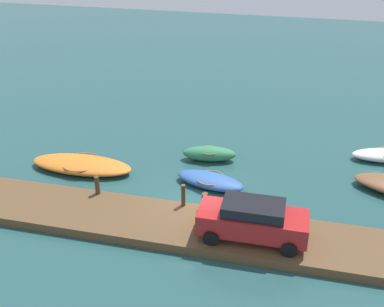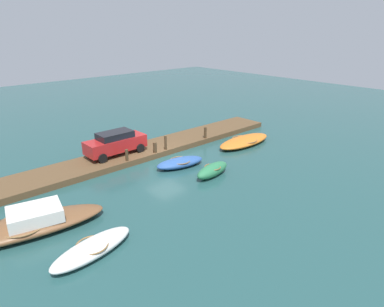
{
  "view_description": "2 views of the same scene",
  "coord_description": "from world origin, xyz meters",
  "px_view_note": "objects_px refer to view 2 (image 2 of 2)",
  "views": [
    {
      "loc": [
        3.87,
        -17.57,
        12.5
      ],
      "look_at": [
        -1.26,
        3.89,
        0.57
      ],
      "focal_mm": 43.74,
      "sensor_mm": 36.0,
      "label": 1
    },
    {
      "loc": [
        14.01,
        18.38,
        9.15
      ],
      "look_at": [
        0.25,
        3.16,
        1.37
      ],
      "focal_mm": 31.69,
      "sensor_mm": 36.0,
      "label": 2
    }
  ],
  "objects_px": {
    "dinghy_green": "(212,170)",
    "sailboat_brown": "(25,225)",
    "mooring_post_west": "(205,133)",
    "rowboat_blue": "(180,162)",
    "rowboat_white": "(92,248)",
    "motorboat_orange": "(244,141)",
    "mooring_post_mid_east": "(155,147)",
    "mooring_post_east": "(127,155)",
    "mooring_post_mid_west": "(166,143)",
    "parked_car": "(116,143)"
  },
  "relations": [
    {
      "from": "mooring_post_east",
      "to": "mooring_post_mid_east",
      "type": "bearing_deg",
      "value": 180.0
    },
    {
      "from": "mooring_post_east",
      "to": "dinghy_green",
      "type": "bearing_deg",
      "value": 122.38
    },
    {
      "from": "sailboat_brown",
      "to": "mooring_post_west",
      "type": "distance_m",
      "value": 15.85
    },
    {
      "from": "rowboat_white",
      "to": "parked_car",
      "type": "height_order",
      "value": "parked_car"
    },
    {
      "from": "mooring_post_mid_east",
      "to": "mooring_post_east",
      "type": "bearing_deg",
      "value": 0.0
    },
    {
      "from": "mooring_post_east",
      "to": "parked_car",
      "type": "distance_m",
      "value": 1.66
    },
    {
      "from": "sailboat_brown",
      "to": "mooring_post_east",
      "type": "distance_m",
      "value": 8.74
    },
    {
      "from": "motorboat_orange",
      "to": "mooring_post_mid_east",
      "type": "height_order",
      "value": "mooring_post_mid_east"
    },
    {
      "from": "rowboat_blue",
      "to": "mooring_post_mid_east",
      "type": "xyz_separation_m",
      "value": [
        0.26,
        -2.52,
        0.49
      ]
    },
    {
      "from": "sailboat_brown",
      "to": "mooring_post_west",
      "type": "height_order",
      "value": "sailboat_brown"
    },
    {
      "from": "mooring_post_west",
      "to": "rowboat_blue",
      "type": "bearing_deg",
      "value": 27.41
    },
    {
      "from": "motorboat_orange",
      "to": "mooring_post_east",
      "type": "xyz_separation_m",
      "value": [
        9.54,
        -2.51,
        0.51
      ]
    },
    {
      "from": "mooring_post_east",
      "to": "rowboat_white",
      "type": "bearing_deg",
      "value": 49.38
    },
    {
      "from": "dinghy_green",
      "to": "mooring_post_west",
      "type": "xyz_separation_m",
      "value": [
        -4.29,
        -5.08,
        0.46
      ]
    },
    {
      "from": "mooring_post_mid_west",
      "to": "mooring_post_east",
      "type": "height_order",
      "value": "mooring_post_mid_west"
    },
    {
      "from": "rowboat_blue",
      "to": "mooring_post_mid_west",
      "type": "bearing_deg",
      "value": -94.49
    },
    {
      "from": "mooring_post_mid_east",
      "to": "parked_car",
      "type": "bearing_deg",
      "value": -34.73
    },
    {
      "from": "rowboat_white",
      "to": "dinghy_green",
      "type": "bearing_deg",
      "value": -176.22
    },
    {
      "from": "dinghy_green",
      "to": "mooring_post_west",
      "type": "relative_size",
      "value": 3.31
    },
    {
      "from": "rowboat_white",
      "to": "mooring_post_mid_east",
      "type": "height_order",
      "value": "mooring_post_mid_east"
    },
    {
      "from": "sailboat_brown",
      "to": "parked_car",
      "type": "distance_m",
      "value": 9.64
    },
    {
      "from": "mooring_post_mid_west",
      "to": "parked_car",
      "type": "relative_size",
      "value": 0.24
    },
    {
      "from": "dinghy_green",
      "to": "mooring_post_east",
      "type": "height_order",
      "value": "mooring_post_east"
    },
    {
      "from": "motorboat_orange",
      "to": "mooring_post_west",
      "type": "height_order",
      "value": "mooring_post_west"
    },
    {
      "from": "dinghy_green",
      "to": "rowboat_blue",
      "type": "height_order",
      "value": "dinghy_green"
    },
    {
      "from": "mooring_post_mid_west",
      "to": "mooring_post_east",
      "type": "distance_m",
      "value": 3.38
    },
    {
      "from": "sailboat_brown",
      "to": "dinghy_green",
      "type": "bearing_deg",
      "value": -174.62
    },
    {
      "from": "parked_car",
      "to": "mooring_post_west",
      "type": "bearing_deg",
      "value": 167.62
    },
    {
      "from": "mooring_post_mid_west",
      "to": "rowboat_white",
      "type": "bearing_deg",
      "value": 37.2
    },
    {
      "from": "parked_car",
      "to": "mooring_post_east",
      "type": "bearing_deg",
      "value": 86.13
    },
    {
      "from": "rowboat_white",
      "to": "sailboat_brown",
      "type": "distance_m",
      "value": 3.92
    },
    {
      "from": "rowboat_white",
      "to": "mooring_post_west",
      "type": "bearing_deg",
      "value": -161.55
    },
    {
      "from": "sailboat_brown",
      "to": "parked_car",
      "type": "relative_size",
      "value": 1.79
    },
    {
      "from": "mooring_post_mid_east",
      "to": "parked_car",
      "type": "height_order",
      "value": "parked_car"
    },
    {
      "from": "mooring_post_mid_west",
      "to": "dinghy_green",
      "type": "bearing_deg",
      "value": 88.32
    },
    {
      "from": "sailboat_brown",
      "to": "mooring_post_west",
      "type": "xyz_separation_m",
      "value": [
        -15.4,
        -3.76,
        0.42
      ]
    },
    {
      "from": "sailboat_brown",
      "to": "mooring_post_mid_east",
      "type": "distance_m",
      "value": 10.94
    },
    {
      "from": "mooring_post_east",
      "to": "sailboat_brown",
      "type": "bearing_deg",
      "value": 25.49
    },
    {
      "from": "rowboat_white",
      "to": "parked_car",
      "type": "relative_size",
      "value": 0.94
    },
    {
      "from": "motorboat_orange",
      "to": "mooring_post_west",
      "type": "distance_m",
      "value": 3.28
    },
    {
      "from": "mooring_post_east",
      "to": "parked_car",
      "type": "xyz_separation_m",
      "value": [
        -0.1,
        -1.59,
        0.48
      ]
    },
    {
      "from": "dinghy_green",
      "to": "sailboat_brown",
      "type": "height_order",
      "value": "sailboat_brown"
    },
    {
      "from": "parked_car",
      "to": "mooring_post_mid_west",
      "type": "bearing_deg",
      "value": 153.85
    },
    {
      "from": "rowboat_white",
      "to": "sailboat_brown",
      "type": "height_order",
      "value": "sailboat_brown"
    },
    {
      "from": "sailboat_brown",
      "to": "motorboat_orange",
      "type": "xyz_separation_m",
      "value": [
        -17.43,
        -1.25,
        -0.14
      ]
    },
    {
      "from": "mooring_post_mid_east",
      "to": "mooring_post_east",
      "type": "relative_size",
      "value": 0.95
    },
    {
      "from": "rowboat_white",
      "to": "motorboat_orange",
      "type": "distance_m",
      "value": 16.56
    },
    {
      "from": "mooring_post_mid_east",
      "to": "mooring_post_west",
      "type": "bearing_deg",
      "value": 180.0
    },
    {
      "from": "mooring_post_east",
      "to": "motorboat_orange",
      "type": "bearing_deg",
      "value": 165.28
    },
    {
      "from": "motorboat_orange",
      "to": "mooring_post_mid_west",
      "type": "height_order",
      "value": "mooring_post_mid_west"
    }
  ]
}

